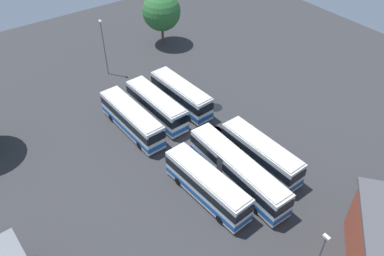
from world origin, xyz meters
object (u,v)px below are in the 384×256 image
(bus_row0_slot2, at_px, (181,95))
(bus_row1_slot0, at_px, (207,185))
(bus_row0_slot0, at_px, (132,119))
(bus_row1_slot1, at_px, (237,170))
(bus_row1_slot2, at_px, (261,154))
(lamp_post_far_corner, at_px, (104,46))
(tree_northwest, at_px, (161,12))
(bus_row0_slot1, at_px, (156,106))

(bus_row0_slot2, xyz_separation_m, bus_row1_slot0, (15.03, -7.14, 0.00))
(bus_row0_slot0, bearing_deg, bus_row0_slot2, 94.79)
(bus_row0_slot0, distance_m, bus_row1_slot1, 15.39)
(bus_row0_slot0, bearing_deg, bus_row1_slot2, 31.58)
(bus_row0_slot2, distance_m, lamp_post_far_corner, 14.58)
(lamp_post_far_corner, bearing_deg, bus_row1_slot2, 10.21)
(bus_row1_slot1, bearing_deg, bus_row1_slot0, -93.50)
(bus_row0_slot0, bearing_deg, tree_northwest, 137.94)
(bus_row1_slot1, distance_m, bus_row1_slot2, 3.91)
(bus_row0_slot0, relative_size, bus_row0_slot2, 1.07)
(bus_row0_slot1, relative_size, bus_row0_slot2, 1.00)
(bus_row1_slot1, relative_size, bus_row1_slot2, 1.29)
(bus_row1_slot1, height_order, bus_row1_slot2, same)
(bus_row0_slot2, xyz_separation_m, lamp_post_far_corner, (-13.59, -4.42, 2.92))
(bus_row0_slot0, xyz_separation_m, bus_row1_slot0, (14.36, 0.90, -0.00))
(bus_row1_slot1, bearing_deg, bus_row0_slot2, 168.22)
(bus_row1_slot2, xyz_separation_m, tree_northwest, (-31.94, 7.24, 3.88))
(bus_row1_slot0, bearing_deg, bus_row0_slot0, -176.43)
(lamp_post_far_corner, xyz_separation_m, tree_northwest, (-3.46, 12.38, 0.96))
(bus_row1_slot1, bearing_deg, lamp_post_far_corner, -177.54)
(bus_row0_slot1, bearing_deg, bus_row1_slot2, 17.91)
(bus_row1_slot0, distance_m, lamp_post_far_corner, 28.90)
(bus_row0_slot0, height_order, tree_northwest, tree_northwest)
(bus_row0_slot2, distance_m, bus_row1_slot0, 16.64)
(tree_northwest, bearing_deg, bus_row1_slot0, -25.19)
(lamp_post_far_corner, bearing_deg, bus_row1_slot0, -5.42)
(bus_row1_slot0, relative_size, tree_northwest, 1.22)
(lamp_post_far_corner, bearing_deg, bus_row0_slot1, 1.49)
(bus_row0_slot1, height_order, bus_row0_slot2, same)
(bus_row0_slot2, bearing_deg, bus_row1_slot2, 2.73)
(bus_row0_slot1, xyz_separation_m, tree_northwest, (-17.17, 12.02, 3.88))
(bus_row0_slot1, height_order, bus_row1_slot2, same)
(bus_row0_slot0, height_order, bus_row0_slot1, same)
(tree_northwest, bearing_deg, bus_row1_slot2, -12.78)
(bus_row1_slot2, height_order, lamp_post_far_corner, lamp_post_far_corner)
(bus_row0_slot2, distance_m, bus_row1_slot1, 15.61)
(bus_row0_slot0, height_order, bus_row1_slot0, same)
(bus_row0_slot1, height_order, lamp_post_far_corner, lamp_post_far_corner)
(lamp_post_far_corner, bearing_deg, tree_northwest, 105.62)
(bus_row0_slot0, distance_m, tree_northwest, 24.18)
(bus_row1_slot0, height_order, lamp_post_far_corner, lamp_post_far_corner)
(bus_row0_slot1, relative_size, bus_row1_slot0, 0.96)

